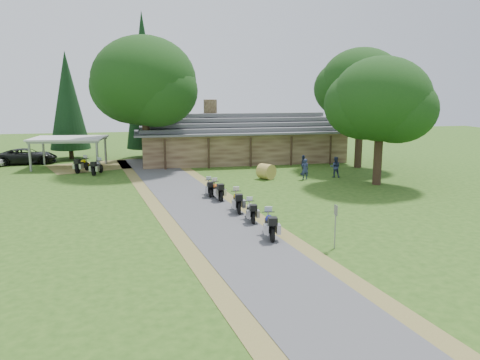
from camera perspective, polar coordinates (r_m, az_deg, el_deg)
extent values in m
plane|color=#274C15|center=(24.49, -1.91, -6.17)|extent=(120.00, 120.00, 0.00)
plane|color=#444446|center=(28.22, -4.34, -3.87)|extent=(51.95, 51.95, 0.00)
imported|color=black|center=(50.56, -24.53, 3.10)|extent=(3.06, 6.17, 2.29)
imported|color=navy|center=(38.31, 7.92, 1.54)|extent=(0.60, 0.45, 2.00)
imported|color=navy|center=(39.69, 11.55, 1.77)|extent=(0.69, 0.60, 2.03)
imported|color=navy|center=(40.43, 7.72, 2.04)|extent=(0.49, 0.62, 2.00)
cylinder|color=#A38B3B|center=(38.27, 3.21, 1.04)|extent=(1.66, 1.63, 1.24)
cone|color=black|center=(50.82, -11.62, 11.17)|extent=(4.06, 4.06, 15.13)
cone|color=black|center=(52.07, -20.23, 8.49)|extent=(4.07, 4.07, 11.10)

